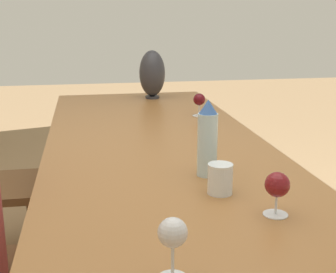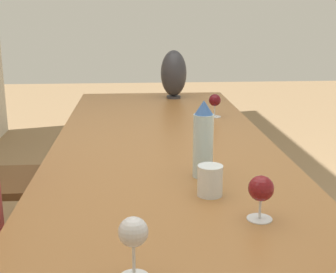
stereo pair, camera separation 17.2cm
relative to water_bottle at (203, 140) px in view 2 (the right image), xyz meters
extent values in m
cube|color=#936033|center=(0.24, 0.11, -0.15)|extent=(2.90, 0.94, 0.04)
cylinder|color=#936033|center=(1.59, -0.26, -0.53)|extent=(0.07, 0.07, 0.72)
cylinder|color=#936033|center=(1.59, 0.48, -0.53)|extent=(0.07, 0.07, 0.72)
cylinder|color=#ADCCD6|center=(0.00, 0.00, -0.02)|extent=(0.07, 0.07, 0.22)
cone|color=#33599E|center=(0.00, 0.00, 0.11)|extent=(0.06, 0.06, 0.05)
cylinder|color=silver|center=(-0.17, 0.00, -0.08)|extent=(0.08, 0.08, 0.10)
cylinder|color=#2D2D33|center=(1.49, -0.02, -0.12)|extent=(0.09, 0.09, 0.01)
ellipsoid|color=#2D2D33|center=(1.49, -0.02, 0.03)|extent=(0.17, 0.17, 0.29)
cylinder|color=silver|center=(-0.62, 0.23, -0.09)|extent=(0.01, 0.01, 0.08)
sphere|color=silver|center=(-0.62, 0.23, -0.02)|extent=(0.06, 0.06, 0.06)
cylinder|color=silver|center=(-0.35, -0.11, -0.13)|extent=(0.07, 0.07, 0.00)
cylinder|color=silver|center=(-0.35, -0.11, -0.10)|extent=(0.01, 0.01, 0.06)
sphere|color=maroon|center=(-0.35, -0.11, -0.04)|extent=(0.07, 0.07, 0.07)
cylinder|color=silver|center=(0.92, -0.20, -0.13)|extent=(0.07, 0.07, 0.00)
cylinder|color=silver|center=(0.92, -0.20, -0.10)|extent=(0.01, 0.01, 0.06)
sphere|color=#510C14|center=(0.92, -0.20, -0.04)|extent=(0.06, 0.06, 0.06)
cube|color=brown|center=(0.89, 0.88, -0.46)|extent=(0.44, 0.44, 0.04)
cylinder|color=brown|center=(0.70, 0.69, -0.68)|extent=(0.04, 0.04, 0.41)
cylinder|color=brown|center=(1.08, 0.69, -0.68)|extent=(0.04, 0.04, 0.41)
camera|label=1|loc=(-1.48, 0.40, 0.42)|focal=50.00mm
camera|label=2|loc=(-1.50, 0.22, 0.42)|focal=50.00mm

